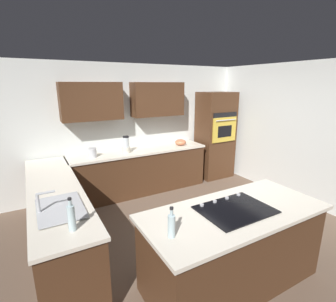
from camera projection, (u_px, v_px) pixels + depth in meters
ground_plane at (191, 229)px, 3.91m from camera, size 14.00×14.00×0.00m
wall_back at (134, 121)px, 5.22m from camera, size 6.00×0.44×2.60m
wall_left at (285, 131)px, 4.98m from camera, size 0.10×4.00×2.60m
lower_cabinets_back at (140, 172)px, 5.20m from camera, size 2.80×0.60×0.86m
countertop_back at (140, 151)px, 5.08m from camera, size 2.84×0.64×0.04m
lower_cabinets_side at (58, 219)px, 3.40m from camera, size 0.60×2.90×0.86m
countertop_side at (54, 188)px, 3.28m from camera, size 0.64×2.94×0.04m
island_base at (232, 248)px, 2.78m from camera, size 1.97×0.84×0.86m
island_top at (235, 212)px, 2.67m from camera, size 2.05×0.92×0.04m
wall_oven at (215, 135)px, 5.96m from camera, size 0.80×0.66×2.02m
sink_unit at (59, 208)px, 2.67m from camera, size 0.46×0.70×0.23m
cooktop at (235, 209)px, 2.66m from camera, size 0.76×0.56×0.03m
blender at (126, 146)px, 4.86m from camera, size 0.15×0.15×0.33m
mixing_bowl at (181, 142)px, 5.47m from camera, size 0.24×0.24×0.13m
kettle at (93, 153)px, 4.56m from camera, size 0.15×0.15×0.17m
dish_soap_bottle at (71, 217)px, 2.26m from camera, size 0.07×0.07×0.32m
oil_bottle at (171, 225)px, 2.17m from camera, size 0.07×0.07×0.29m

